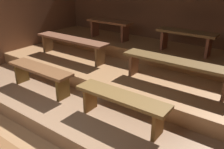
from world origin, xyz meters
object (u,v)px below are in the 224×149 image
(bench_middle_left, at_px, (71,42))
(bench_upper_left, at_px, (109,25))
(bench_lower_left, at_px, (40,72))
(bench_middle_right, at_px, (176,65))
(bench_upper_right, at_px, (186,36))
(bench_lower_right, at_px, (121,101))

(bench_middle_left, distance_m, bench_upper_left, 1.03)
(bench_upper_left, bearing_deg, bench_lower_left, -88.31)
(bench_middle_left, height_order, bench_middle_right, same)
(bench_middle_right, bearing_deg, bench_lower_left, -151.64)
(bench_upper_left, bearing_deg, bench_upper_right, 0.00)
(bench_middle_left, xyz_separation_m, bench_middle_right, (2.25, 0.00, 0.00))
(bench_lower_left, bearing_deg, bench_upper_right, 49.79)
(bench_middle_left, bearing_deg, bench_upper_right, 25.94)
(bench_middle_left, distance_m, bench_upper_right, 2.25)
(bench_middle_right, bearing_deg, bench_upper_left, 154.06)
(bench_lower_left, distance_m, bench_middle_left, 1.12)
(bench_middle_left, relative_size, bench_middle_right, 1.00)
(bench_middle_right, bearing_deg, bench_upper_right, 103.47)
(bench_lower_left, xyz_separation_m, bench_middle_left, (-0.29, 1.05, 0.25))
(bench_lower_left, relative_size, bench_middle_left, 0.76)
(bench_lower_left, height_order, bench_middle_right, bench_middle_right)
(bench_upper_right, bearing_deg, bench_middle_left, -154.06)
(bench_lower_left, xyz_separation_m, bench_upper_right, (1.72, 2.03, 0.46))
(bench_lower_left, xyz_separation_m, bench_lower_right, (1.66, 0.00, 0.00))
(bench_lower_left, height_order, bench_middle_left, bench_middle_left)
(bench_middle_right, distance_m, bench_upper_right, 1.03)
(bench_upper_left, xyz_separation_m, bench_upper_right, (1.78, 0.00, 0.00))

